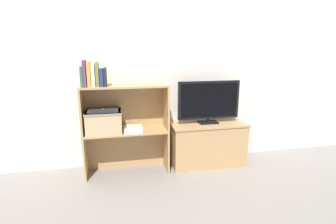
{
  "coord_description": "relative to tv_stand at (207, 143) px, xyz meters",
  "views": [
    {
      "loc": [
        -0.57,
        -2.58,
        1.35
      ],
      "look_at": [
        0.0,
        0.15,
        0.67
      ],
      "focal_mm": 28.0,
      "sensor_mm": 36.0,
      "label": 1
    }
  ],
  "objects": [
    {
      "name": "wall_back",
      "position": [
        -0.48,
        0.23,
        0.95
      ],
      "size": [
        10.0,
        0.05,
        2.4
      ],
      "color": "silver",
      "rests_on": "ground_plane"
    },
    {
      "name": "bookshelf_lower_tier",
      "position": [
        -0.94,
        0.02,
        0.05
      ],
      "size": [
        0.9,
        0.31,
        0.49
      ],
      "color": "tan",
      "rests_on": "ground_plane"
    },
    {
      "name": "book_olive",
      "position": [
        -1.21,
        -0.09,
        0.85
      ],
      "size": [
        0.03,
        0.13,
        0.24
      ],
      "color": "olive",
      "rests_on": "bookshelf_upper_tier"
    },
    {
      "name": "book_ivory",
      "position": [
        -1.25,
        -0.09,
        0.83
      ],
      "size": [
        0.03,
        0.16,
        0.22
      ],
      "color": "silver",
      "rests_on": "bookshelf_upper_tier"
    },
    {
      "name": "book_mustard",
      "position": [
        -1.28,
        -0.09,
        0.85
      ],
      "size": [
        0.03,
        0.16,
        0.25
      ],
      "color": "gold",
      "rests_on": "bookshelf_upper_tier"
    },
    {
      "name": "bookshelf_upper_tier",
      "position": [
        -0.94,
        0.02,
        0.54
      ],
      "size": [
        0.9,
        0.31,
        0.49
      ],
      "color": "tan",
      "rests_on": "bookshelf_lower_tier"
    },
    {
      "name": "book_navy",
      "position": [
        -1.17,
        -0.09,
        0.81
      ],
      "size": [
        0.03,
        0.13,
        0.18
      ],
      "color": "navy",
      "rests_on": "bookshelf_upper_tier"
    },
    {
      "name": "laptop",
      "position": [
        -1.17,
        -0.05,
        0.47
      ],
      "size": [
        0.31,
        0.22,
        0.02
      ],
      "color": "#2D2D33",
      "rests_on": "storage_basket_left"
    },
    {
      "name": "book_plum",
      "position": [
        -1.32,
        -0.09,
        0.86
      ],
      "size": [
        0.03,
        0.16,
        0.26
      ],
      "color": "#6B2D66",
      "rests_on": "bookshelf_upper_tier"
    },
    {
      "name": "storage_basket_left",
      "position": [
        -1.17,
        -0.05,
        0.36
      ],
      "size": [
        0.37,
        0.27,
        0.23
      ],
      "color": "tan",
      "rests_on": "bookshelf_lower_tier"
    },
    {
      "name": "book_charcoal",
      "position": [
        -1.13,
        -0.09,
        0.82
      ],
      "size": [
        0.03,
        0.16,
        0.18
      ],
      "color": "#232328",
      "rests_on": "bookshelf_upper_tier"
    },
    {
      "name": "magazine_stack",
      "position": [
        -0.87,
        -0.06,
        0.25
      ],
      "size": [
        0.2,
        0.23,
        0.04
      ],
      "color": "silver",
      "rests_on": "bookshelf_lower_tier"
    },
    {
      "name": "tv_stand",
      "position": [
        0.0,
        0.0,
        0.0
      ],
      "size": [
        0.88,
        0.4,
        0.5
      ],
      "color": "tan",
      "rests_on": "ground_plane"
    },
    {
      "name": "book_forest",
      "position": [
        -1.35,
        -0.09,
        0.83
      ],
      "size": [
        0.02,
        0.15,
        0.2
      ],
      "color": "#286638",
      "rests_on": "bookshelf_upper_tier"
    },
    {
      "name": "ground_plane",
      "position": [
        -0.48,
        -0.19,
        -0.25
      ],
      "size": [
        16.0,
        16.0,
        0.0
      ],
      "primitive_type": "plane",
      "color": "gray"
    },
    {
      "name": "tv",
      "position": [
        0.0,
        -0.0,
        0.51
      ],
      "size": [
        0.72,
        0.14,
        0.49
      ],
      "color": "black",
      "rests_on": "tv_stand"
    }
  ]
}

